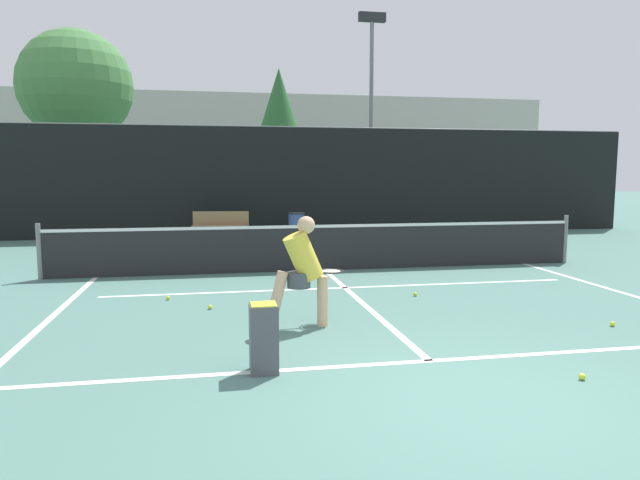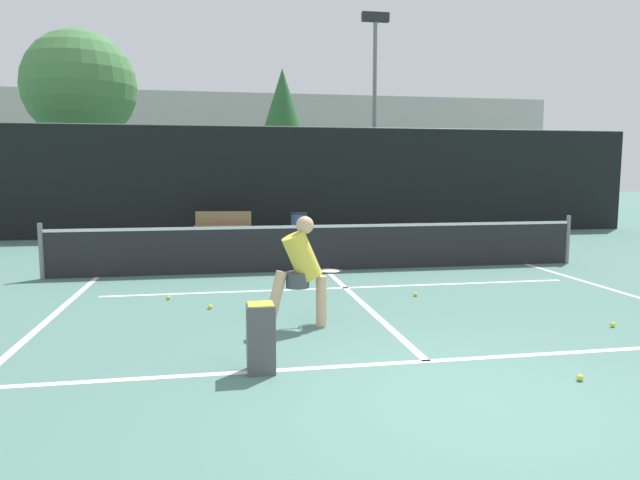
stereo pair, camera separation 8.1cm
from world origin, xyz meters
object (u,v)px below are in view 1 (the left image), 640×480
Objects in this scene: courtside_bench at (221,225)px; ball_hopper at (264,336)px; parked_car at (332,210)px; trash_bin at (297,226)px; player_practicing at (302,268)px.

ball_hopper is at bearing -82.05° from courtside_bench.
courtside_bench is 5.99m from parked_car.
ball_hopper is at bearing -99.90° from trash_bin.
parked_car reaches higher than courtside_bench.
courtside_bench is at bearing 89.71° from player_practicing.
player_practicing is 10.00m from trash_bin.
courtside_bench is (-0.91, 10.05, -0.32)m from player_practicing.
trash_bin reaches higher than ball_hopper.
ball_hopper is 11.65m from courtside_bench.
trash_bin is 4.78m from parked_car.
courtside_bench is at bearing -135.56° from parked_car.
player_practicing is 2.06× the size of ball_hopper.
parked_car is at bearing 65.25° from trash_bin.
ball_hopper is (-0.64, -1.60, -0.42)m from player_practicing.
trash_bin is at bearing 2.91° from courtside_bench.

